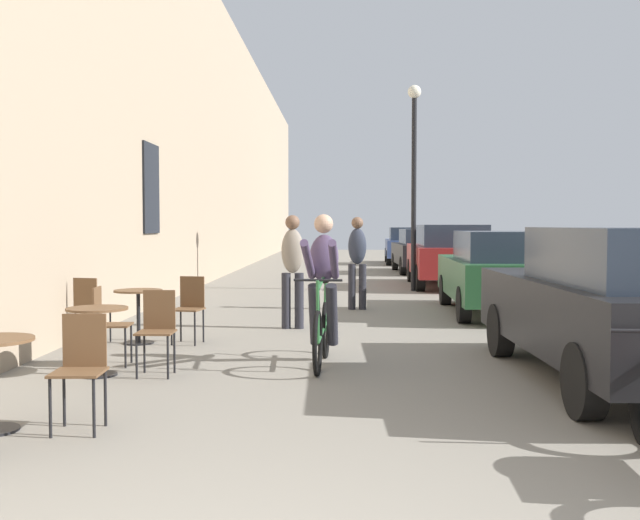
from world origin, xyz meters
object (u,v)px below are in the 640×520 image
object	(u,v)px
cafe_chair_mid_toward_wall	(157,326)
cafe_chair_far_toward_wall	(190,305)
parked_car_third	(449,255)
cafe_chair_mid_toward_street	(107,320)
cafe_chair_near_toward_street	(81,363)
parked_car_nearest	(623,304)
pedestrian_near	(293,265)
pedestrian_mid	(357,257)
street_lamp	(414,161)
parked_car_fourth	(422,250)
cyclist_on_bicycle	(323,293)
cafe_chair_far_toward_street	(90,305)
parked_car_second	(499,271)
cafe_table_mid	(97,326)
parked_car_fifth	(407,245)
cafe_table_far	(138,305)

from	to	relation	value
cafe_chair_mid_toward_wall	cafe_chair_far_toward_wall	bearing A→B (deg)	92.42
parked_car_third	cafe_chair_mid_toward_street	bearing A→B (deg)	-116.63
cafe_chair_near_toward_street	parked_car_nearest	world-z (taller)	parked_car_nearest
pedestrian_near	parked_car_third	world-z (taller)	pedestrian_near
pedestrian_mid	parked_car_nearest	distance (m)	6.91
pedestrian_mid	parked_car_third	size ratio (longest dim) A/B	0.39
cafe_chair_near_toward_street	street_lamp	world-z (taller)	street_lamp
pedestrian_near	parked_car_fourth	bearing A→B (deg)	75.52
cyclist_on_bicycle	parked_car_nearest	distance (m)	3.18
cafe_chair_far_toward_wall	parked_car_fourth	world-z (taller)	parked_car_fourth
cafe_chair_far_toward_street	parked_car_nearest	bearing A→B (deg)	-20.76
cafe_chair_mid_toward_street	cafe_chair_far_toward_street	bearing A→B (deg)	115.31
street_lamp	parked_car_nearest	distance (m)	10.72
parked_car_nearest	parked_car_second	xyz separation A→B (m)	(0.01, 5.79, -0.05)
cafe_table_mid	cyclist_on_bicycle	bearing A→B (deg)	18.09
cafe_chair_far_toward_wall	pedestrian_near	world-z (taller)	pedestrian_near
parked_car_fifth	parked_car_third	bearing A→B (deg)	-89.59
pedestrian_mid	parked_car_fifth	distance (m)	16.32
cafe_table_mid	cafe_chair_mid_toward_street	world-z (taller)	cafe_chair_mid_toward_street
parked_car_second	parked_car_fifth	xyz separation A→B (m)	(-0.12, 16.80, 0.00)
parked_car_second	parked_car_fourth	size ratio (longest dim) A/B	1.02
cyclist_on_bicycle	parked_car_fifth	size ratio (longest dim) A/B	0.42
cafe_table_mid	cafe_chair_far_toward_wall	distance (m)	2.24
cafe_table_far	street_lamp	bearing A→B (deg)	61.02
cafe_chair_mid_toward_wall	cafe_table_far	xyz separation A→B (m)	(-0.76, 2.03, 0.00)
cafe_chair_near_toward_street	cyclist_on_bicycle	bearing A→B (deg)	57.14
parked_car_second	cafe_chair_far_toward_street	bearing A→B (deg)	-150.50
parked_car_third	cafe_chair_near_toward_street	bearing A→B (deg)	-109.69
cafe_chair_mid_toward_street	cafe_chair_mid_toward_wall	size ratio (longest dim) A/B	1.00
cafe_table_far	street_lamp	world-z (taller)	street_lamp
parked_car_second	parked_car_nearest	bearing A→B (deg)	-90.14
parked_car_fifth	pedestrian_near	bearing A→B (deg)	-100.36
cafe_chair_mid_toward_wall	parked_car_fourth	xyz separation A→B (m)	(4.63, 16.77, 0.23)
cafe_chair_mid_toward_street	parked_car_nearest	world-z (taller)	parked_car_nearest
parked_car_third	parked_car_nearest	bearing A→B (deg)	-89.86
pedestrian_mid	parked_car_nearest	world-z (taller)	pedestrian_mid
cafe_chair_mid_toward_street	pedestrian_mid	bearing A→B (deg)	62.33
pedestrian_near	parked_car_third	xyz separation A→B (m)	(3.50, 7.72, -0.16)
parked_car_nearest	parked_car_fifth	distance (m)	22.59
cafe_chair_far_toward_wall	parked_car_third	size ratio (longest dim) A/B	0.20
cyclist_on_bicycle	pedestrian_near	size ratio (longest dim) A/B	1.01
cafe_table_far	parked_car_nearest	xyz separation A→B (m)	(5.49, -2.40, 0.29)
cafe_chair_mid_toward_wall	street_lamp	xyz separation A→B (m)	(3.68, 10.05, 2.59)
cafe_table_far	pedestrian_mid	xyz separation A→B (m)	(3.01, 4.05, 0.46)
cafe_chair_far_toward_street	pedestrian_near	bearing A→B (deg)	30.98
street_lamp	parked_car_fifth	bearing A→B (deg)	85.57
pedestrian_near	parked_car_nearest	size ratio (longest dim) A/B	0.39
cafe_table_mid	pedestrian_near	size ratio (longest dim) A/B	0.41
cafe_table_far	parked_car_third	distance (m)	10.71
cafe_chair_far_toward_street	parked_car_second	size ratio (longest dim) A/B	0.21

